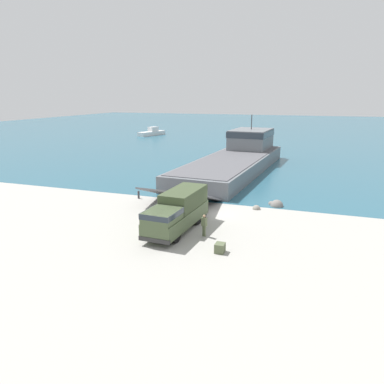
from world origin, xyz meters
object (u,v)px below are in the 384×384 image
mooring_bollard (139,194)px  cargo_crate (220,248)px  military_truck (178,211)px  soldier_on_ramp (204,224)px  landing_craft (238,156)px  moored_boat_a (152,133)px

mooring_bollard → cargo_crate: size_ratio=1.09×
military_truck → soldier_on_ramp: 2.66m
landing_craft → cargo_crate: size_ratio=46.19×
cargo_crate → mooring_bollard: bearing=137.7°
landing_craft → cargo_crate: landing_craft is taller
landing_craft → soldier_on_ramp: size_ratio=20.64×
military_truck → cargo_crate: size_ratio=10.52×
landing_craft → cargo_crate: (5.66, -30.97, -1.49)m
military_truck → moored_boat_a: military_truck is taller
soldier_on_ramp → moored_boat_a: bearing=52.2°
military_truck → soldier_on_ramp: military_truck is taller
military_truck → cargo_crate: 5.70m
moored_boat_a → cargo_crate: (38.40, -70.28, -0.43)m
military_truck → cargo_crate: (4.46, -3.32, -1.27)m
cargo_crate → military_truck: bearing=143.4°
mooring_bollard → cargo_crate: 16.06m
moored_boat_a → mooring_bollard: size_ratio=10.72×
moored_boat_a → landing_craft: bearing=147.5°
military_truck → mooring_bollard: (-7.42, 7.48, -1.13)m
landing_craft → moored_boat_a: 51.17m
landing_craft → cargo_crate: 31.52m
soldier_on_ramp → mooring_bollard: bearing=74.3°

